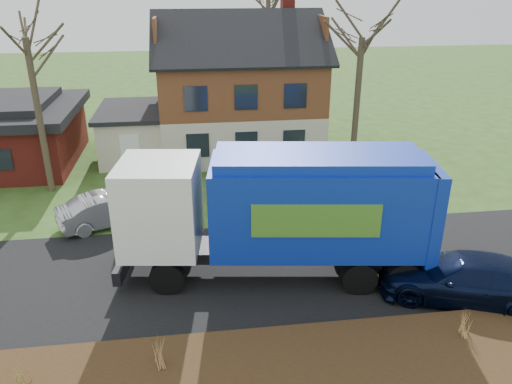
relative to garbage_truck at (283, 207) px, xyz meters
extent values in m
plane|color=#314918|center=(-2.03, 0.31, -2.61)|extent=(120.00, 120.00, 0.00)
cube|color=black|center=(-2.03, 0.31, -2.60)|extent=(80.00, 7.00, 0.02)
cube|color=black|center=(-2.03, -4.99, -2.46)|extent=(80.00, 3.50, 0.30)
cube|color=beige|center=(-0.03, 14.31, -1.26)|extent=(9.00, 7.50, 2.70)
cube|color=#593319|center=(-0.03, 14.31, 1.49)|extent=(9.00, 7.50, 2.80)
cube|color=maroon|center=(2.97, 15.31, 5.85)|extent=(0.70, 0.90, 1.60)
cube|color=beige|center=(-6.23, 13.81, -1.31)|extent=(3.50, 5.50, 2.60)
cube|color=black|center=(-6.23, 13.81, 0.11)|extent=(3.90, 5.90, 0.24)
cylinder|color=black|center=(-3.98, -0.65, -2.03)|extent=(1.20, 0.54, 1.16)
cylinder|color=black|center=(-3.67, 1.68, -2.03)|extent=(1.20, 0.54, 1.16)
cylinder|color=black|center=(2.34, -1.50, -2.03)|extent=(1.20, 0.54, 1.16)
cylinder|color=black|center=(2.65, 0.83, -2.03)|extent=(1.20, 0.54, 1.16)
cylinder|color=black|center=(3.78, -1.69, -2.03)|extent=(1.20, 0.54, 1.16)
cylinder|color=black|center=(4.09, 0.63, -2.03)|extent=(1.20, 0.54, 1.16)
cube|color=black|center=(0.05, -0.01, -1.66)|extent=(9.71, 2.61, 0.39)
cube|color=white|center=(-4.10, 0.55, 0.07)|extent=(2.92, 3.11, 3.02)
cube|color=black|center=(-5.32, 0.72, 0.24)|extent=(0.42, 2.45, 1.01)
cube|color=black|center=(-5.43, 0.73, -2.00)|extent=(0.65, 2.81, 0.50)
cube|color=#0D28A0|center=(1.11, -0.15, 0.07)|extent=(7.36, 3.71, 3.02)
cube|color=#0D28A0|center=(1.11, -0.15, 1.75)|extent=(6.98, 3.33, 0.34)
cube|color=#0D28A0|center=(4.71, -0.63, -0.04)|extent=(0.77, 2.88, 3.24)
cube|color=#457927|center=(0.75, -1.53, 0.18)|extent=(4.00, 0.58, 1.12)
cube|color=#457927|center=(1.13, 1.28, 0.18)|extent=(4.00, 0.58, 1.12)
imported|color=#ABAEB3|center=(-6.55, 4.82, -1.91)|extent=(4.45, 3.10, 1.39)
imported|color=black|center=(5.59, -2.29, -1.83)|extent=(5.82, 4.06, 1.56)
cylinder|color=#453A29|center=(-9.92, 8.87, 1.05)|extent=(0.30, 0.30, 7.32)
cylinder|color=#413627|center=(5.65, 9.65, 0.89)|extent=(0.32, 0.32, 7.01)
cylinder|color=#453A29|center=(2.71, 20.81, 1.72)|extent=(0.33, 0.33, 8.66)
cone|color=olive|center=(-7.46, -4.62, -1.91)|extent=(0.04, 0.04, 0.79)
cone|color=olive|center=(-7.59, -4.62, -1.91)|extent=(0.04, 0.04, 0.79)
cone|color=olive|center=(-7.32, -4.62, -1.91)|extent=(0.04, 0.04, 0.79)
cone|color=olive|center=(-7.46, -4.52, -1.91)|extent=(0.04, 0.04, 0.79)
cone|color=olive|center=(-7.46, -4.73, -1.91)|extent=(0.04, 0.04, 0.79)
cone|color=#B17E4E|center=(-4.02, -4.45, -1.87)|extent=(0.04, 0.04, 0.88)
cone|color=#B17E4E|center=(-4.16, -4.45, -1.87)|extent=(0.04, 0.04, 0.88)
cone|color=#B17E4E|center=(-3.88, -4.45, -1.87)|extent=(0.04, 0.04, 0.88)
cone|color=#B17E4E|center=(-4.02, -4.34, -1.87)|extent=(0.04, 0.04, 0.88)
cone|color=#B17E4E|center=(-4.02, -4.56, -1.87)|extent=(0.04, 0.04, 0.88)
cone|color=tan|center=(4.48, -4.32, -1.88)|extent=(0.04, 0.04, 0.86)
cone|color=tan|center=(4.33, -4.32, -1.88)|extent=(0.04, 0.04, 0.86)
cone|color=tan|center=(4.64, -4.32, -1.88)|extent=(0.04, 0.04, 0.86)
cone|color=tan|center=(4.48, -4.20, -1.88)|extent=(0.04, 0.04, 0.86)
cone|color=tan|center=(4.48, -4.44, -1.88)|extent=(0.04, 0.04, 0.86)
camera|label=1|loc=(-2.92, -14.94, 7.11)|focal=35.00mm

